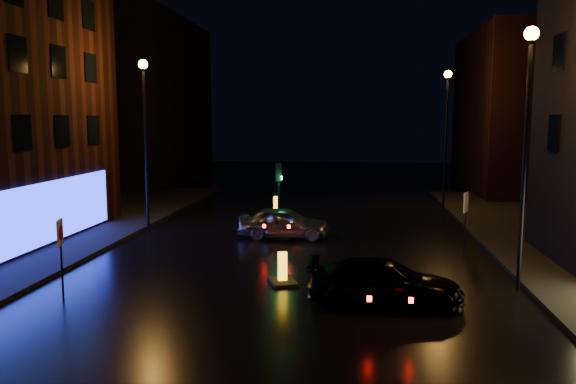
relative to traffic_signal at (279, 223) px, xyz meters
name	(u,v)px	position (x,y,z in m)	size (l,w,h in m)	color
ground	(249,352)	(1.20, -14.00, -0.50)	(120.00, 120.00, 0.00)	black
building_far_left	(143,102)	(-14.80, 21.00, 6.50)	(8.00, 16.00, 14.00)	black
building_far_right	(523,113)	(16.20, 18.00, 5.50)	(8.00, 14.00, 12.00)	black
street_lamp_lfar	(145,118)	(-6.60, 0.00, 5.06)	(0.44, 0.44, 8.37)	black
street_lamp_rnear	(527,118)	(9.00, -8.00, 5.06)	(0.44, 0.44, 8.37)	black
street_lamp_rfar	(446,118)	(9.00, 8.00, 5.06)	(0.44, 0.44, 8.37)	black
traffic_signal	(279,223)	(0.00, 0.00, 0.00)	(1.40, 2.40, 3.45)	black
silver_hatchback	(284,223)	(0.38, -0.95, 0.22)	(1.70, 4.23, 1.44)	#999DA0
dark_sedan	(385,283)	(4.59, -10.04, 0.17)	(1.88, 4.62, 1.34)	black
bollard_near	(282,276)	(1.25, -8.22, -0.27)	(1.22, 1.44, 1.07)	black
bollard_far	(277,213)	(-0.73, 4.39, -0.24)	(1.06, 1.46, 1.20)	black
road_sign_left	(60,240)	(-5.30, -10.68, 1.36)	(0.22, 0.59, 2.48)	black
road_sign_right	(466,207)	(8.22, -2.89, 1.39)	(0.30, 0.58, 2.52)	black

